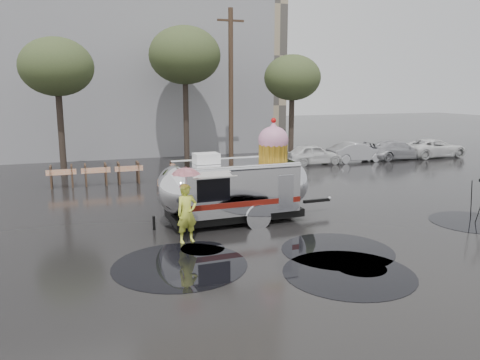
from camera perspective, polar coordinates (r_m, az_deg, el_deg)
name	(u,v)px	position (r m, az deg, el deg)	size (l,w,h in m)	color
ground	(298,233)	(14.81, 7.05, -6.47)	(120.00, 120.00, 0.00)	black
puddles	(326,253)	(13.20, 10.41, -8.76)	(13.37, 5.50, 0.01)	black
grey_building	(103,60)	(36.74, -16.31, 13.82)	(22.00, 12.00, 13.00)	gray
utility_pole	(231,86)	(28.05, -1.12, 11.41)	(1.60, 0.28, 9.00)	#473323
tree_left	(57,68)	(25.63, -21.46, 12.64)	(3.64, 3.64, 6.95)	#382D26
tree_mid	(185,56)	(28.40, -6.75, 14.80)	(4.20, 4.20, 8.03)	#382D26
tree_right	(292,78)	(28.45, 6.39, 12.22)	(3.36, 3.36, 6.42)	#382D26
barricade_row	(96,174)	(22.92, -17.17, 0.71)	(4.30, 0.80, 1.00)	#473323
parked_cars	(381,149)	(30.82, 16.78, 3.64)	(13.20, 1.90, 1.50)	silver
airstream_trailer	(237,185)	(15.74, -0.40, -0.65)	(6.60, 2.60, 3.55)	silver
person_left	(187,213)	(13.74, -6.49, -4.06)	(0.63, 0.42, 1.75)	#D4E244
umbrella_pink	(186,179)	(13.51, -6.58, 0.16)	(1.04, 1.04, 2.26)	pink
tripod	(480,196)	(17.76, 27.19, -1.78)	(0.54, 0.61, 1.48)	black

